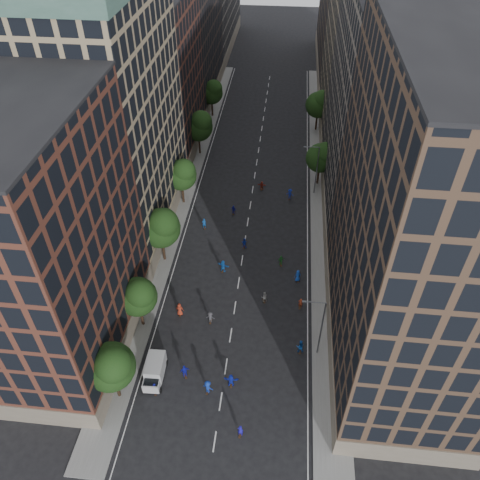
{
  "coord_description": "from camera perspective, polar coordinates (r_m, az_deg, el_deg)",
  "views": [
    {
      "loc": [
        4.98,
        -21.99,
        47.01
      ],
      "look_at": [
        -0.52,
        29.19,
        2.0
      ],
      "focal_mm": 35.0,
      "sensor_mm": 36.0,
      "label": 1
    }
  ],
  "objects": [
    {
      "name": "tree_left_2",
      "position": [
        64.77,
        -9.57,
        1.61
      ],
      "size": [
        5.6,
        5.6,
        9.45
      ],
      "color": "black",
      "rests_on": "ground"
    },
    {
      "name": "bldg_right_a",
      "position": [
        49.06,
        21.4,
        1.61
      ],
      "size": [
        14.0,
        30.0,
        36.0
      ],
      "primitive_type": "cube",
      "color": "#483527",
      "rests_on": "ground"
    },
    {
      "name": "skater_3",
      "position": [
        54.05,
        -3.93,
        -17.47
      ],
      "size": [
        1.38,
        1.07,
        1.89
      ],
      "primitive_type": "imported",
      "rotation": [
        0.0,
        0.0,
        2.8
      ],
      "color": "#13319B",
      "rests_on": "ground"
    },
    {
      "name": "skater_7",
      "position": [
        61.87,
        7.38,
        -7.66
      ],
      "size": [
        0.62,
        0.47,
        1.55
      ],
      "primitive_type": "imported",
      "rotation": [
        0.0,
        0.0,
        2.95
      ],
      "color": "#A0351A",
      "rests_on": "ground"
    },
    {
      "name": "skater_11",
      "position": [
        65.87,
        -2.09,
        -3.22
      ],
      "size": [
        1.87,
        1.15,
        1.93
      ],
      "primitive_type": "imported",
      "rotation": [
        0.0,
        0.0,
        2.79
      ],
      "color": "#1656B4",
      "rests_on": "ground"
    },
    {
      "name": "bldg_right_c",
      "position": [
        98.56,
        15.2,
        22.46
      ],
      "size": [
        14.0,
        26.0,
        35.0
      ],
      "primitive_type": "cube",
      "color": "#917E5F",
      "rests_on": "ground"
    },
    {
      "name": "tree_right_b",
      "position": [
        98.98,
        9.67,
        16.09
      ],
      "size": [
        5.2,
        5.2,
        8.83
      ],
      "color": "black",
      "rests_on": "ground"
    },
    {
      "name": "streetlamp_near",
      "position": [
        54.18,
        9.71,
        -10.24
      ],
      "size": [
        2.64,
        0.22,
        9.06
      ],
      "color": "#595B60",
      "rests_on": "ground"
    },
    {
      "name": "skater_4",
      "position": [
        55.36,
        -6.75,
        -15.61
      ],
      "size": [
        1.2,
        0.88,
        1.89
      ],
      "primitive_type": "imported",
      "rotation": [
        0.0,
        0.0,
        3.57
      ],
      "color": "#161BB9",
      "rests_on": "ground"
    },
    {
      "name": "bldg_right_d",
      "position": [
        130.75,
        13.49,
        26.03
      ],
      "size": [
        14.0,
        40.0,
        30.0
      ],
      "primitive_type": "cube",
      "color": "#483527",
      "rests_on": "ground"
    },
    {
      "name": "bldg_right_b",
      "position": [
        74.04,
        17.08,
        15.06
      ],
      "size": [
        14.0,
        28.0,
        33.0
      ],
      "primitive_type": "cube",
      "color": "#655D53",
      "rests_on": "ground"
    },
    {
      "name": "skater_2",
      "position": [
        57.34,
        7.33,
        -12.77
      ],
      "size": [
        0.98,
        0.79,
        1.92
      ],
      "primitive_type": "imported",
      "rotation": [
        0.0,
        0.0,
        3.21
      ],
      "color": "#1650B3",
      "rests_on": "ground"
    },
    {
      "name": "bldg_left_c",
      "position": [
        89.8,
        -10.37,
        18.97
      ],
      "size": [
        14.0,
        20.0,
        28.0
      ],
      "primitive_type": "cube",
      "color": "#522A1F",
      "rests_on": "ground"
    },
    {
      "name": "tree_left_4",
      "position": [
        89.37,
        -5.0,
        13.76
      ],
      "size": [
        5.4,
        5.4,
        9.08
      ],
      "color": "black",
      "rests_on": "ground"
    },
    {
      "name": "skater_5",
      "position": [
        54.4,
        -1.1,
        -16.76
      ],
      "size": [
        1.7,
        0.55,
        1.83
      ],
      "primitive_type": "imported",
      "rotation": [
        0.0,
        0.0,
        3.15
      ],
      "color": "#1628B9",
      "rests_on": "ground"
    },
    {
      "name": "bldg_left_b",
      "position": [
        68.73,
        -15.42,
        13.8
      ],
      "size": [
        14.0,
        26.0,
        34.0
      ],
      "primitive_type": "cube",
      "color": "#917E5F",
      "rests_on": "ground"
    },
    {
      "name": "skater_9",
      "position": [
        59.86,
        -3.63,
        -9.42
      ],
      "size": [
        1.13,
        0.69,
        1.69
      ],
      "primitive_type": "imported",
      "rotation": [
        0.0,
        0.0,
        3.09
      ],
      "color": "#403F44",
      "rests_on": "ground"
    },
    {
      "name": "skater_17",
      "position": [
        81.58,
        2.67,
        6.61
      ],
      "size": [
        1.53,
        0.63,
        1.6
      ],
      "primitive_type": "imported",
      "rotation": [
        0.0,
        0.0,
        3.03
      ],
      "color": "maroon",
      "rests_on": "ground"
    },
    {
      "name": "skater_13",
      "position": [
        73.26,
        -4.4,
        2.01
      ],
      "size": [
        0.76,
        0.65,
        1.78
      ],
      "primitive_type": "imported",
      "rotation": [
        0.0,
        0.0,
        3.55
      ],
      "color": "#114591",
      "rests_on": "ground"
    },
    {
      "name": "tree_left_5",
      "position": [
        103.79,
        -3.41,
        17.63
      ],
      "size": [
        4.8,
        4.8,
        8.33
      ],
      "color": "black",
      "rests_on": "ground"
    },
    {
      "name": "tree_left_1",
      "position": [
        57.1,
        -12.3,
        -6.66
      ],
      "size": [
        4.8,
        4.8,
        8.21
      ],
      "color": "black",
      "rests_on": "ground"
    },
    {
      "name": "bldg_left_d",
      "position": [
        111.13,
        -7.24,
        24.68
      ],
      "size": [
        14.0,
        28.0,
        32.0
      ],
      "primitive_type": "cube",
      "color": "#2D221E",
      "rests_on": "ground"
    },
    {
      "name": "bldg_left_a",
      "position": [
        51.85,
        -23.07,
        -0.91
      ],
      "size": [
        14.0,
        22.0,
        30.0
      ],
      "primitive_type": "cube",
      "color": "#522A1F",
      "rests_on": "ground"
    },
    {
      "name": "skater_10",
      "position": [
        67.1,
        5.02,
        -2.53
      ],
      "size": [
        1.05,
        0.67,
        1.66
      ],
      "primitive_type": "imported",
      "rotation": [
        0.0,
        0.0,
        3.43
      ],
      "color": "#216E26",
      "rests_on": "ground"
    },
    {
      "name": "cargo_van",
      "position": [
        55.54,
        -10.37,
        -15.42
      ],
      "size": [
        2.19,
        4.45,
        2.33
      ],
      "rotation": [
        0.0,
        0.0,
        0.03
      ],
      "color": "silver",
      "rests_on": "ground"
    },
    {
      "name": "skater_1",
      "position": [
        51.64,
        0.05,
        -22.24
      ],
      "size": [
        0.68,
        0.52,
        1.68
      ],
      "primitive_type": "imported",
      "rotation": [
        0.0,
        0.0,
        2.94
      ],
      "color": "#1C14AA",
      "rests_on": "ground"
    },
    {
      "name": "skater_8",
      "position": [
        62.12,
        2.96,
        -6.97
      ],
      "size": [
        0.93,
        0.82,
        1.61
      ],
      "primitive_type": "imported",
      "rotation": [
        0.0,
        0.0,
        3.46
      ],
      "color": "#B4B4B0",
      "rests_on": "ground"
    },
    {
      "name": "tree_left_3",
      "position": [
        76.01,
        -7.09,
        8.01
      ],
      "size": [
        5.0,
        5.0,
        8.58
      ],
      "color": "black",
      "rests_on": "ground"
    },
    {
      "name": "skater_14",
      "position": [
        69.64,
        0.52,
        -0.37
      ],
      "size": [
        0.93,
        0.79,
        1.67
      ],
      "primitive_type": "imported",
      "rotation": [
        0.0,
        0.0,
        2.93
      ],
      "color": "#152CAB",
      "rests_on": "ground"
    },
    {
      "name": "tree_left_0",
      "position": [
        51.08,
        -15.41,
        -14.6
      ],
      "size": [
        5.2,
        5.2,
        8.83
      ],
      "color": "black",
      "rests_on": "ground"
    },
    {
      "name": "skater_15",
      "position": [
        79.66,
        6.1,
        5.57
      ],
      "size": [
        1.36,
        1.01,
        1.88
      ],
      "primitive_type": "imported",
      "rotation": [
        0.0,
        0.0,
        2.86
      ],
      "color": "navy",
      "rests_on": "ground"
    },
    {
      "name": "skater_6",
      "position": [
        60.91,
        -7.36,
        -8.41
      ],
      "size": [
        0.95,
        0.62,
        1.93
      ],
      "primitive_type": "imported",
      "rotation": [
        0.0,
        0.0,
        3.13
      ],
      "color": "#9F2E1A",
      "rests_on": "ground"
    },
    {
      "name": "streetlamp_far",
      "position": [
        79.17,
        9.21,
        8.69
      ],
      "size": [
        2.64,
        0.22,
        9.06
      ],
      "color": "#595B60",
      "rests_on": "ground"
    },
    {
      "name": "skater_12",
      "position": [
        65.0,
        7.05,
        -4.38
      ],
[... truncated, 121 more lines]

